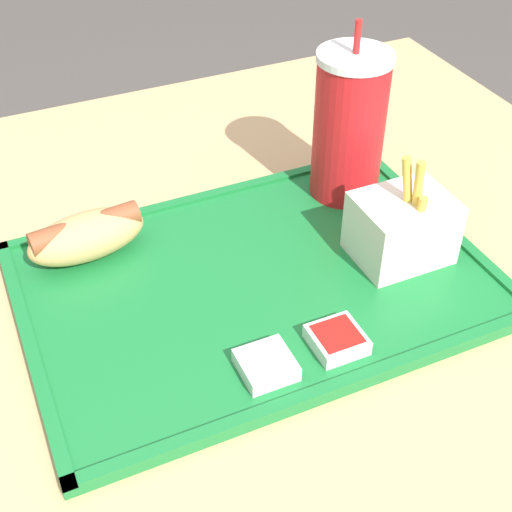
% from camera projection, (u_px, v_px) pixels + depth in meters
% --- Properties ---
extents(dining_table, '(1.08, 0.96, 0.71)m').
position_uv_depth(dining_table, '(227.00, 506.00, 0.92)').
color(dining_table, tan).
rests_on(dining_table, ground_plane).
extents(food_tray, '(0.46, 0.32, 0.01)m').
position_uv_depth(food_tray, '(256.00, 282.00, 0.72)').
color(food_tray, '#197233').
rests_on(food_tray, dining_table).
extents(soda_cup, '(0.08, 0.08, 0.20)m').
position_uv_depth(soda_cup, '(349.00, 126.00, 0.78)').
color(soda_cup, red).
rests_on(soda_cup, food_tray).
extents(hot_dog_far, '(0.13, 0.07, 0.05)m').
position_uv_depth(hot_dog_far, '(87.00, 235.00, 0.73)').
color(hot_dog_far, tan).
rests_on(hot_dog_far, food_tray).
extents(fries_carton, '(0.10, 0.08, 0.12)m').
position_uv_depth(fries_carton, '(402.00, 227.00, 0.72)').
color(fries_carton, silver).
rests_on(fries_carton, food_tray).
extents(sauce_cup_mayo, '(0.05, 0.05, 0.02)m').
position_uv_depth(sauce_cup_mayo, '(266.00, 364.00, 0.62)').
color(sauce_cup_mayo, silver).
rests_on(sauce_cup_mayo, food_tray).
extents(sauce_cup_ketchup, '(0.05, 0.05, 0.02)m').
position_uv_depth(sauce_cup_ketchup, '(337.00, 339.00, 0.64)').
color(sauce_cup_ketchup, silver).
rests_on(sauce_cup_ketchup, food_tray).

